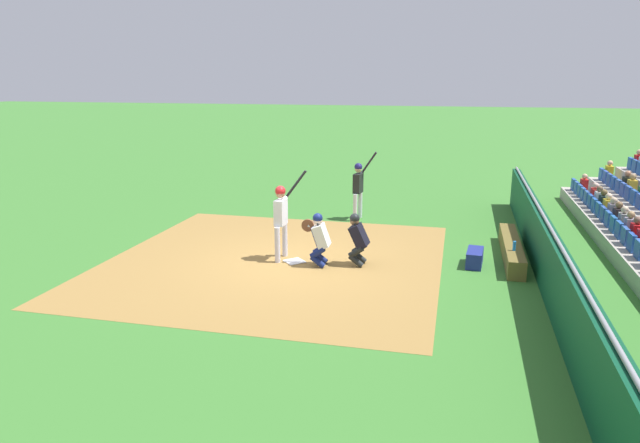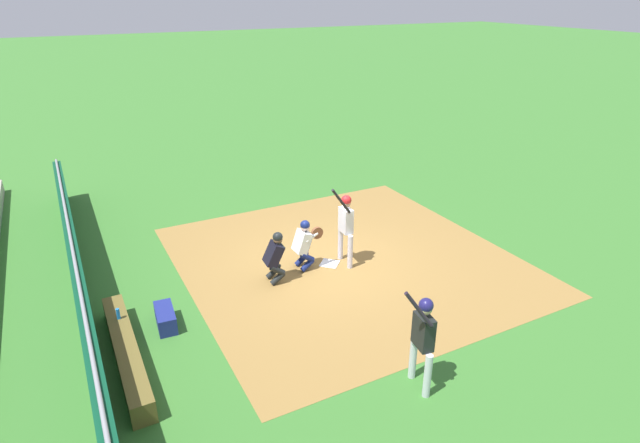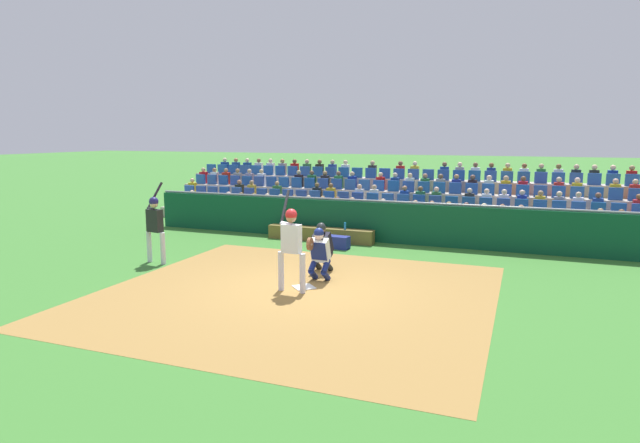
% 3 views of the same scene
% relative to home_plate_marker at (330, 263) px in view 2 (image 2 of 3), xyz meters
% --- Properties ---
extents(ground_plane, '(160.00, 160.00, 0.00)m').
position_rel_home_plate_marker_xyz_m(ground_plane, '(0.00, 0.00, -0.02)').
color(ground_plane, '#39772D').
extents(infield_dirt_patch, '(8.38, 8.09, 0.01)m').
position_rel_home_plate_marker_xyz_m(infield_dirt_patch, '(0.00, 0.50, -0.01)').
color(infield_dirt_patch, olive).
rests_on(infield_dirt_patch, ground_plane).
extents(home_plate_marker, '(0.62, 0.62, 0.02)m').
position_rel_home_plate_marker_xyz_m(home_plate_marker, '(0.00, 0.00, 0.00)').
color(home_plate_marker, white).
rests_on(home_plate_marker, infield_dirt_patch).
extents(batter_at_plate, '(0.68, 0.71, 2.21)m').
position_rel_home_plate_marker_xyz_m(batter_at_plate, '(0.14, 0.36, 1.14)').
color(batter_at_plate, silver).
rests_on(batter_at_plate, ground_plane).
extents(catcher_crouching, '(0.47, 0.72, 1.30)m').
position_rel_home_plate_marker_xyz_m(catcher_crouching, '(-0.11, -0.65, 0.71)').
color(catcher_crouching, navy).
rests_on(catcher_crouching, ground_plane).
extents(home_plate_umpire, '(0.49, 0.49, 1.28)m').
position_rel_home_plate_marker_xyz_m(home_plate_umpire, '(0.15, -1.53, 0.68)').
color(home_plate_umpire, black).
rests_on(home_plate_umpire, ground_plane).
extents(dugout_wall, '(16.18, 0.24, 1.36)m').
position_rel_home_plate_marker_xyz_m(dugout_wall, '(0.00, -5.71, 0.64)').
color(dugout_wall, '#0B452A').
rests_on(dugout_wall, ground_plane).
extents(dugout_bench, '(3.58, 0.40, 0.44)m').
position_rel_home_plate_marker_xyz_m(dugout_bench, '(1.63, -5.16, 0.20)').
color(dugout_bench, brown).
rests_on(dugout_bench, ground_plane).
extents(water_bottle_on_bench, '(0.07, 0.07, 0.23)m').
position_rel_home_plate_marker_xyz_m(water_bottle_on_bench, '(0.77, -5.14, 0.54)').
color(water_bottle_on_bench, blue).
rests_on(water_bottle_on_bench, dugout_bench).
extents(equipment_duffel_bag, '(0.89, 0.43, 0.38)m').
position_rel_home_plate_marker_xyz_m(equipment_duffel_bag, '(0.78, -4.27, 0.18)').
color(equipment_duffel_bag, navy).
rests_on(equipment_duffel_bag, ground_plane).
extents(on_deck_batter, '(0.65, 0.70, 2.15)m').
position_rel_home_plate_marker_xyz_m(on_deck_batter, '(4.65, -0.74, 1.10)').
color(on_deck_batter, silver).
rests_on(on_deck_batter, ground_plane).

